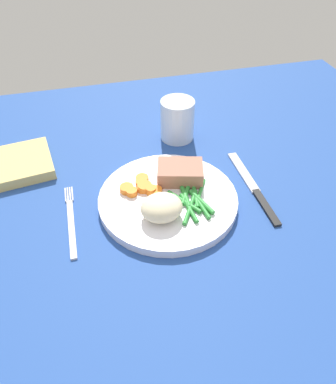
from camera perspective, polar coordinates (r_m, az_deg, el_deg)
name	(u,v)px	position (r cm, az deg, el deg)	size (l,w,h in cm)	color
dining_table	(168,191)	(67.36, -0.07, 0.10)	(120.00, 90.00, 2.00)	#234793
dinner_plate	(168,200)	(63.15, 0.00, -1.20)	(24.19, 24.19, 1.60)	white
meat_portion	(180,173)	(65.02, 1.96, 3.01)	(8.08, 5.69, 3.00)	#A86B56
mashed_potatoes	(162,208)	(57.81, -1.02, -2.47)	(6.83, 6.01, 3.96)	beige
carrot_slices	(141,187)	(63.80, -4.21, 0.82)	(7.15, 5.97, 1.26)	orange
green_beans	(192,200)	(61.52, 3.80, -1.26)	(7.68, 10.11, 0.85)	#2D8C38
fork	(71,220)	(62.62, -15.06, -4.35)	(1.44, 16.60, 0.40)	silver
knife	(254,188)	(68.13, 13.35, 0.63)	(1.70, 20.50, 0.64)	black
water_glass	(177,122)	(77.72, 1.47, 10.96)	(7.08, 7.08, 8.65)	silver
napkin	(21,163)	(76.13, -22.17, 4.20)	(11.47, 12.10, 2.05)	#DBBC6B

